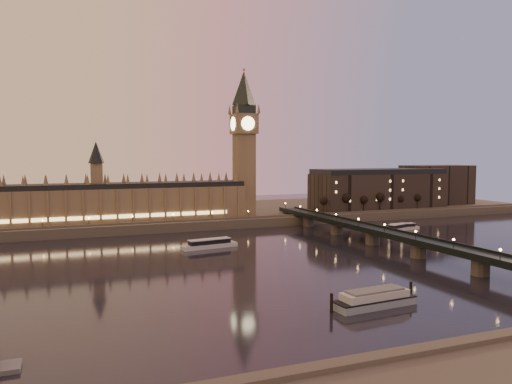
# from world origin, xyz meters

# --- Properties ---
(ground) EXTENTS (700.00, 700.00, 0.00)m
(ground) POSITION_xyz_m (0.00, 0.00, 0.00)
(ground) COLOR black
(ground) RESTS_ON ground
(far_embankment) EXTENTS (560.00, 130.00, 6.00)m
(far_embankment) POSITION_xyz_m (30.00, 165.00, 3.00)
(far_embankment) COLOR #423D35
(far_embankment) RESTS_ON ground
(palace_of_westminster) EXTENTS (180.00, 26.62, 52.00)m
(palace_of_westminster) POSITION_xyz_m (-40.12, 120.99, 21.71)
(palace_of_westminster) COLOR brown
(palace_of_westminster) RESTS_ON ground
(big_ben) EXTENTS (17.68, 17.68, 104.00)m
(big_ben) POSITION_xyz_m (53.99, 120.99, 63.95)
(big_ben) COLOR brown
(big_ben) RESTS_ON ground
(westminster_bridge) EXTENTS (13.20, 260.00, 15.30)m
(westminster_bridge) POSITION_xyz_m (91.61, 0.00, 5.52)
(westminster_bridge) COLOR black
(westminster_bridge) RESTS_ON ground
(city_block) EXTENTS (155.00, 45.00, 34.00)m
(city_block) POSITION_xyz_m (194.94, 130.93, 22.24)
(city_block) COLOR black
(city_block) RESTS_ON ground
(bare_tree_0) EXTENTS (6.10, 6.10, 12.40)m
(bare_tree_0) POSITION_xyz_m (113.06, 109.00, 15.26)
(bare_tree_0) COLOR black
(bare_tree_0) RESTS_ON ground
(bare_tree_1) EXTENTS (6.10, 6.10, 12.40)m
(bare_tree_1) POSITION_xyz_m (129.48, 109.00, 15.26)
(bare_tree_1) COLOR black
(bare_tree_1) RESTS_ON ground
(bare_tree_2) EXTENTS (6.10, 6.10, 12.40)m
(bare_tree_2) POSITION_xyz_m (145.91, 109.00, 15.26)
(bare_tree_2) COLOR black
(bare_tree_2) RESTS_ON ground
(bare_tree_3) EXTENTS (6.10, 6.10, 12.40)m
(bare_tree_3) POSITION_xyz_m (162.33, 109.00, 15.26)
(bare_tree_3) COLOR black
(bare_tree_3) RESTS_ON ground
(bare_tree_4) EXTENTS (6.10, 6.10, 12.40)m
(bare_tree_4) POSITION_xyz_m (178.75, 109.00, 15.26)
(bare_tree_4) COLOR black
(bare_tree_4) RESTS_ON ground
(bare_tree_5) EXTENTS (6.10, 6.10, 12.40)m
(bare_tree_5) POSITION_xyz_m (195.17, 109.00, 15.26)
(bare_tree_5) COLOR black
(bare_tree_5) RESTS_ON ground
(cruise_boat_a) EXTENTS (31.21, 11.09, 4.89)m
(cruise_boat_a) POSITION_xyz_m (5.23, 42.04, 2.15)
(cruise_boat_a) COLOR silver
(cruise_boat_a) RESTS_ON ground
(cruise_boat_b) EXTENTS (22.85, 5.74, 4.22)m
(cruise_boat_b) POSITION_xyz_m (142.44, 57.44, 1.86)
(cruise_boat_b) COLOR silver
(cruise_boat_b) RESTS_ON ground
(cruise_boat_c) EXTENTS (22.83, 13.02, 4.42)m
(cruise_boat_c) POSITION_xyz_m (137.24, 55.02, 1.95)
(cruise_boat_c) COLOR silver
(cruise_boat_c) RESTS_ON ground
(moored_barge) EXTENTS (33.61, 10.43, 6.18)m
(moored_barge) POSITION_xyz_m (26.68, -76.55, 2.61)
(moored_barge) COLOR #7F91A2
(moored_barge) RESTS_ON ground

